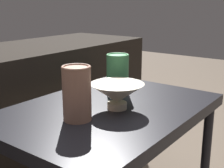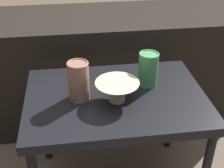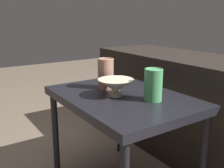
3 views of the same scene
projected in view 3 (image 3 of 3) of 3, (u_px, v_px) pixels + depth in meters
The scene contains 5 objects.
table at pixel (122, 106), 1.33m from camera, with size 0.75×0.53×0.54m.
couch_backdrop at pixel (199, 109), 1.70m from camera, with size 1.65×0.50×0.66m.
bowl at pixel (116, 86), 1.28m from camera, with size 0.18×0.18×0.09m.
vase_textured_left at pixel (106, 73), 1.41m from camera, with size 0.09×0.09×0.16m.
vase_colorful_right at pixel (153, 84), 1.21m from camera, with size 0.09×0.09×0.15m.
Camera 3 is at (1.02, -0.74, 0.92)m, focal length 42.00 mm.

